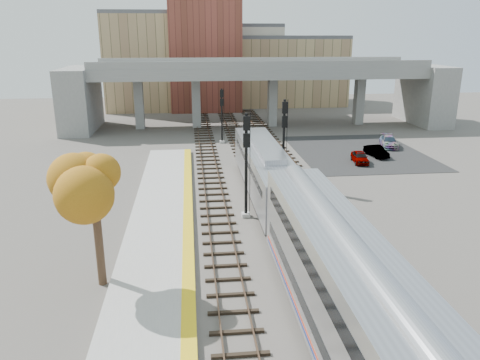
{
  "coord_description": "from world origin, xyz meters",
  "views": [
    {
      "loc": [
        -5.01,
        -22.08,
        12.94
      ],
      "look_at": [
        -1.41,
        10.96,
        2.5
      ],
      "focal_mm": 35.0,
      "sensor_mm": 36.0,
      "label": 1
    }
  ],
  "objects_px": {
    "signal_mast_mid": "(284,143)",
    "tree": "(93,182)",
    "coach": "(366,332)",
    "signal_mast_far": "(222,117)",
    "car_c": "(389,142)",
    "car_a": "(360,157)",
    "car_b": "(376,151)",
    "signal_mast_near": "(246,166)",
    "locomotive": "(265,170)"
  },
  "relations": [
    {
      "from": "tree",
      "to": "car_c",
      "type": "height_order",
      "value": "tree"
    },
    {
      "from": "signal_mast_mid",
      "to": "car_a",
      "type": "relative_size",
      "value": 2.16
    },
    {
      "from": "signal_mast_far",
      "to": "tree",
      "type": "relative_size",
      "value": 0.86
    },
    {
      "from": "coach",
      "to": "car_a",
      "type": "height_order",
      "value": "coach"
    },
    {
      "from": "locomotive",
      "to": "coach",
      "type": "xyz_separation_m",
      "value": [
        -0.0,
        -22.61,
        0.52
      ]
    },
    {
      "from": "tree",
      "to": "car_a",
      "type": "xyz_separation_m",
      "value": [
        22.46,
        22.35,
        -5.13
      ]
    },
    {
      "from": "coach",
      "to": "signal_mast_near",
      "type": "relative_size",
      "value": 3.25
    },
    {
      "from": "signal_mast_mid",
      "to": "tree",
      "type": "bearing_deg",
      "value": -129.68
    },
    {
      "from": "tree",
      "to": "car_a",
      "type": "height_order",
      "value": "tree"
    },
    {
      "from": "coach",
      "to": "signal_mast_far",
      "type": "xyz_separation_m",
      "value": [
        -2.1,
        42.65,
        0.43
      ]
    },
    {
      "from": "locomotive",
      "to": "signal_mast_far",
      "type": "bearing_deg",
      "value": 95.98
    },
    {
      "from": "signal_mast_far",
      "to": "car_b",
      "type": "relative_size",
      "value": 1.85
    },
    {
      "from": "signal_mast_near",
      "to": "tree",
      "type": "distance_m",
      "value": 12.56
    },
    {
      "from": "car_a",
      "to": "car_b",
      "type": "xyz_separation_m",
      "value": [
        2.71,
        2.28,
        -0.01
      ]
    },
    {
      "from": "signal_mast_mid",
      "to": "car_c",
      "type": "bearing_deg",
      "value": 40.67
    },
    {
      "from": "coach",
      "to": "car_b",
      "type": "xyz_separation_m",
      "value": [
        14.2,
        34.11,
        -2.16
      ]
    },
    {
      "from": "locomotive",
      "to": "signal_mast_near",
      "type": "xyz_separation_m",
      "value": [
        -2.1,
        -4.43,
        1.65
      ]
    },
    {
      "from": "coach",
      "to": "car_a",
      "type": "bearing_deg",
      "value": 70.15
    },
    {
      "from": "tree",
      "to": "car_b",
      "type": "height_order",
      "value": "tree"
    },
    {
      "from": "car_a",
      "to": "signal_mast_near",
      "type": "bearing_deg",
      "value": -127.17
    },
    {
      "from": "locomotive",
      "to": "tree",
      "type": "relative_size",
      "value": 2.45
    },
    {
      "from": "signal_mast_far",
      "to": "car_a",
      "type": "xyz_separation_m",
      "value": [
        13.59,
        -10.82,
        -2.58
      ]
    },
    {
      "from": "tree",
      "to": "car_a",
      "type": "relative_size",
      "value": 2.19
    },
    {
      "from": "tree",
      "to": "car_c",
      "type": "bearing_deg",
      "value": 45.49
    },
    {
      "from": "locomotive",
      "to": "car_a",
      "type": "bearing_deg",
      "value": 38.75
    },
    {
      "from": "signal_mast_mid",
      "to": "car_b",
      "type": "xyz_separation_m",
      "value": [
        12.2,
        9.0,
        -3.27
      ]
    },
    {
      "from": "car_a",
      "to": "locomotive",
      "type": "bearing_deg",
      "value": -133.54
    },
    {
      "from": "coach",
      "to": "signal_mast_far",
      "type": "distance_m",
      "value": 42.71
    },
    {
      "from": "signal_mast_mid",
      "to": "tree",
      "type": "height_order",
      "value": "tree"
    },
    {
      "from": "tree",
      "to": "car_a",
      "type": "distance_m",
      "value": 32.09
    },
    {
      "from": "coach",
      "to": "signal_mast_mid",
      "type": "xyz_separation_m",
      "value": [
        2.0,
        25.11,
        1.11
      ]
    },
    {
      "from": "locomotive",
      "to": "coach",
      "type": "height_order",
      "value": "coach"
    },
    {
      "from": "car_b",
      "to": "signal_mast_near",
      "type": "bearing_deg",
      "value": -144.45
    },
    {
      "from": "signal_mast_near",
      "to": "signal_mast_far",
      "type": "relative_size",
      "value": 1.15
    },
    {
      "from": "tree",
      "to": "locomotive",
      "type": "bearing_deg",
      "value": 50.12
    },
    {
      "from": "car_b",
      "to": "car_c",
      "type": "height_order",
      "value": "car_c"
    },
    {
      "from": "signal_mast_mid",
      "to": "car_b",
      "type": "bearing_deg",
      "value": 36.43
    },
    {
      "from": "signal_mast_near",
      "to": "signal_mast_far",
      "type": "xyz_separation_m",
      "value": [
        0.0,
        24.47,
        -0.7
      ]
    },
    {
      "from": "signal_mast_mid",
      "to": "signal_mast_far",
      "type": "height_order",
      "value": "signal_mast_mid"
    },
    {
      "from": "signal_mast_mid",
      "to": "locomotive",
      "type": "bearing_deg",
      "value": -128.63
    },
    {
      "from": "signal_mast_mid",
      "to": "signal_mast_far",
      "type": "xyz_separation_m",
      "value": [
        -4.1,
        17.54,
        -0.68
      ]
    },
    {
      "from": "car_b",
      "to": "coach",
      "type": "bearing_deg",
      "value": -121.4
    },
    {
      "from": "coach",
      "to": "signal_mast_mid",
      "type": "relative_size",
      "value": 3.27
    },
    {
      "from": "coach",
      "to": "car_c",
      "type": "bearing_deg",
      "value": 65.58
    },
    {
      "from": "signal_mast_near",
      "to": "car_a",
      "type": "height_order",
      "value": "signal_mast_near"
    },
    {
      "from": "signal_mast_far",
      "to": "car_b",
      "type": "bearing_deg",
      "value": -27.65
    },
    {
      "from": "car_a",
      "to": "car_b",
      "type": "distance_m",
      "value": 3.54
    },
    {
      "from": "tree",
      "to": "signal_mast_mid",
      "type": "bearing_deg",
      "value": 50.32
    },
    {
      "from": "signal_mast_mid",
      "to": "signal_mast_far",
      "type": "relative_size",
      "value": 1.15
    },
    {
      "from": "tree",
      "to": "car_c",
      "type": "relative_size",
      "value": 1.75
    }
  ]
}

